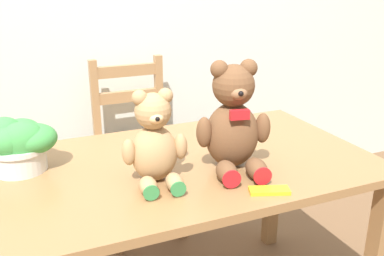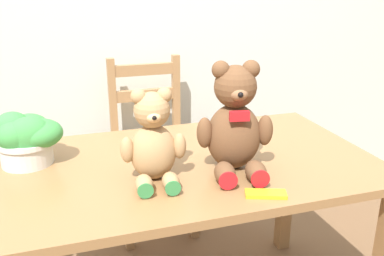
{
  "view_description": "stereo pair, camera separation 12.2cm",
  "coord_description": "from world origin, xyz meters",
  "px_view_note": "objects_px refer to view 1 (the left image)",
  "views": [
    {
      "loc": [
        -0.5,
        -0.9,
        1.33
      ],
      "look_at": [
        0.01,
        0.3,
        0.87
      ],
      "focal_mm": 40.0,
      "sensor_mm": 36.0,
      "label": 1
    },
    {
      "loc": [
        -0.39,
        -0.94,
        1.33
      ],
      "look_at": [
        0.01,
        0.3,
        0.87
      ],
      "focal_mm": 40.0,
      "sensor_mm": 36.0,
      "label": 2
    }
  ],
  "objects_px": {
    "teddy_bear_right": "(233,123)",
    "teddy_bear_left": "(155,143)",
    "wooden_chair_behind": "(136,148)",
    "potted_plant": "(19,143)",
    "chocolate_bar": "(269,191)"
  },
  "relations": [
    {
      "from": "teddy_bear_left",
      "to": "chocolate_bar",
      "type": "distance_m",
      "value": 0.38
    },
    {
      "from": "teddy_bear_right",
      "to": "chocolate_bar",
      "type": "relative_size",
      "value": 3.01
    },
    {
      "from": "teddy_bear_right",
      "to": "chocolate_bar",
      "type": "height_order",
      "value": "teddy_bear_right"
    },
    {
      "from": "wooden_chair_behind",
      "to": "teddy_bear_right",
      "type": "distance_m",
      "value": 0.98
    },
    {
      "from": "wooden_chair_behind",
      "to": "potted_plant",
      "type": "xyz_separation_m",
      "value": [
        -0.57,
        -0.63,
        0.35
      ]
    },
    {
      "from": "chocolate_bar",
      "to": "wooden_chair_behind",
      "type": "bearing_deg",
      "value": 95.93
    },
    {
      "from": "teddy_bear_left",
      "to": "potted_plant",
      "type": "bearing_deg",
      "value": -26.63
    },
    {
      "from": "chocolate_bar",
      "to": "potted_plant",
      "type": "bearing_deg",
      "value": 145.88
    },
    {
      "from": "teddy_bear_right",
      "to": "potted_plant",
      "type": "relative_size",
      "value": 1.62
    },
    {
      "from": "wooden_chair_behind",
      "to": "teddy_bear_right",
      "type": "height_order",
      "value": "teddy_bear_right"
    },
    {
      "from": "wooden_chair_behind",
      "to": "teddy_bear_right",
      "type": "xyz_separation_m",
      "value": [
        0.1,
        -0.89,
        0.41
      ]
    },
    {
      "from": "teddy_bear_right",
      "to": "teddy_bear_left",
      "type": "bearing_deg",
      "value": 10.47
    },
    {
      "from": "teddy_bear_right",
      "to": "potted_plant",
      "type": "distance_m",
      "value": 0.71
    },
    {
      "from": "wooden_chair_behind",
      "to": "teddy_bear_left",
      "type": "relative_size",
      "value": 3.09
    },
    {
      "from": "wooden_chair_behind",
      "to": "potted_plant",
      "type": "bearing_deg",
      "value": 48.17
    }
  ]
}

